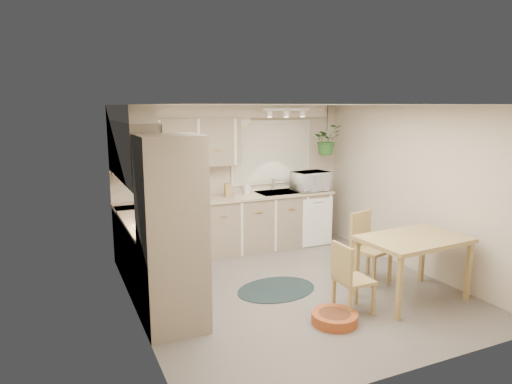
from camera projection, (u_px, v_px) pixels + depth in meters
floor at (292, 289)px, 6.03m from camera, size 4.20×4.20×0.00m
ceiling at (295, 105)px, 5.58m from camera, size 4.20×4.20×0.00m
wall_back at (233, 177)px, 7.68m from camera, size 4.00×0.04×2.40m
wall_front at (412, 246)px, 3.92m from camera, size 4.00×0.04×2.40m
wall_left at (134, 216)px, 4.99m from camera, size 0.04×4.20×2.40m
wall_right at (415, 189)px, 6.61m from camera, size 0.04×4.20×2.40m
base_cab_left at (148, 254)px, 6.04m from camera, size 0.60×1.85×0.90m
base_cab_back at (229, 226)px, 7.47m from camera, size 3.60×0.60×0.90m
counter_left at (148, 220)px, 5.96m from camera, size 0.64×1.89×0.04m
counter_back at (229, 198)px, 7.38m from camera, size 3.64×0.64×0.04m
oven_stack at (172, 234)px, 4.82m from camera, size 0.65×0.65×2.10m
wall_oven_face at (201, 231)px, 4.95m from camera, size 0.02×0.56×0.58m
upper_cab_left at (132, 150)px, 5.84m from camera, size 0.35×2.00×0.75m
upper_cab_back at (177, 143)px, 7.01m from camera, size 2.00×0.35×0.75m
soffit_left at (128, 113)px, 5.75m from camera, size 0.30×2.00×0.20m
soffit_back at (225, 111)px, 7.26m from camera, size 3.60×0.30×0.20m
cooktop at (158, 229)px, 5.44m from camera, size 0.52×0.58×0.02m
range_hood at (155, 191)px, 5.35m from camera, size 0.40×0.60×0.14m
window_blinds at (272, 152)px, 7.86m from camera, size 1.40×0.02×1.00m
window_frame at (271, 152)px, 7.87m from camera, size 1.50×0.02×1.10m
sink at (278, 195)px, 7.75m from camera, size 0.70×0.48×0.10m
dishwasher_front at (318, 222)px, 7.81m from camera, size 0.58×0.02×0.83m
track_light_bar at (286, 109)px, 7.26m from camera, size 0.80×0.04×0.04m
wall_clock at (242, 119)px, 7.53m from camera, size 0.30×0.03×0.30m
dining_table at (412, 268)px, 5.67m from camera, size 1.32×0.92×0.80m
chair_left at (354, 278)px, 5.28m from camera, size 0.40×0.40×0.85m
chair_back at (372, 248)px, 6.23m from camera, size 0.55×0.55×0.95m
braided_rug at (276, 289)px, 6.01m from camera, size 1.19×0.95×0.01m
pet_bed at (335, 318)px, 5.08m from camera, size 0.66×0.66×0.12m
microwave at (311, 179)px, 7.85m from camera, size 0.64×0.41×0.41m
soap_bottle at (246, 190)px, 7.66m from camera, size 0.11×0.22×0.10m
hanging_plant at (327, 143)px, 7.86m from camera, size 0.51×0.56×0.41m
coffee_maker at (176, 191)px, 7.00m from camera, size 0.21×0.25×0.32m
toaster at (195, 194)px, 7.16m from camera, size 0.28×0.18×0.16m
knife_block at (228, 190)px, 7.41m from camera, size 0.10×0.10×0.21m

